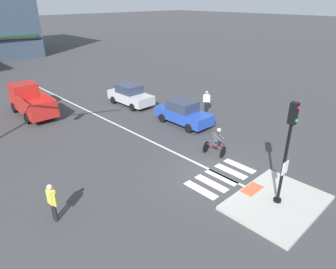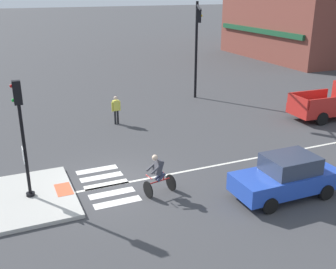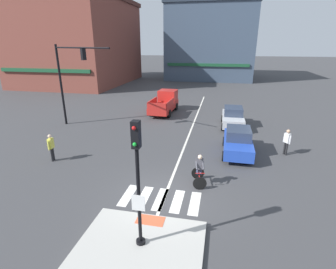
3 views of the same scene
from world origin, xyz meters
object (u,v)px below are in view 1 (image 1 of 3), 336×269
signal_pole (288,145)px  pickup_truck_red_westbound_distant (30,101)px  car_silver_eastbound_far (130,95)px  pedestrian_at_curb_left (52,200)px  pedestrian_waiting_far_side (207,100)px  cyclist (216,141)px  car_blue_eastbound_mid (183,113)px

signal_pole → pickup_truck_red_westbound_distant: size_ratio=0.85×
car_silver_eastbound_far → pickup_truck_red_westbound_distant: size_ratio=0.79×
signal_pole → car_silver_eastbound_far: signal_pole is taller
signal_pole → car_silver_eastbound_far: bearing=76.8°
pedestrian_at_curb_left → pedestrian_waiting_far_side: 14.34m
pickup_truck_red_westbound_distant → signal_pole: bearing=-80.1°
pedestrian_at_curb_left → signal_pole: bearing=-37.4°
cyclist → pedestrian_waiting_far_side: size_ratio=1.01×
pedestrian_at_curb_left → cyclist: bearing=-6.4°
cyclist → car_blue_eastbound_mid: bearing=65.2°
car_silver_eastbound_far → pedestrian_at_curb_left: bearing=-139.3°
car_blue_eastbound_mid → pickup_truck_red_westbound_distant: 11.53m
signal_pole → pedestrian_at_curb_left: bearing=142.6°
car_blue_eastbound_mid → pedestrian_waiting_far_side: size_ratio=2.46×
car_silver_eastbound_far → pickup_truck_red_westbound_distant: bearing=152.1°
car_silver_eastbound_far → pedestrian_at_curb_left: 14.13m
signal_pole → pickup_truck_red_westbound_distant: signal_pole is taller
signal_pole → pedestrian_at_curb_left: (-7.25, 5.55, -1.82)m
car_blue_eastbound_mid → signal_pole: bearing=-111.9°
signal_pole → pedestrian_waiting_far_side: 11.59m
signal_pole → cyclist: size_ratio=2.61×
signal_pole → car_silver_eastbound_far: 15.29m
signal_pole → pedestrian_waiting_far_side: bearing=55.0°
car_blue_eastbound_mid → pedestrian_at_curb_left: size_ratio=2.46×
pedestrian_at_curb_left → pedestrian_waiting_far_side: size_ratio=1.00×
pedestrian_at_curb_left → pedestrian_waiting_far_side: same height
car_silver_eastbound_far → pedestrian_at_curb_left: size_ratio=2.47×
car_silver_eastbound_far → car_blue_eastbound_mid: same height
signal_pole → pedestrian_at_curb_left: 9.31m
pickup_truck_red_westbound_distant → pedestrian_waiting_far_side: bearing=-42.4°
car_blue_eastbound_mid → pickup_truck_red_westbound_distant: size_ratio=0.79×
signal_pole → pickup_truck_red_westbound_distant: bearing=99.9°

